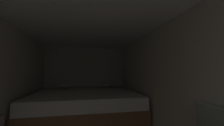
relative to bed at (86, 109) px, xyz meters
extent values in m
cube|color=beige|center=(0.00, 1.10, 0.65)|extent=(2.65, 0.05, 2.15)
cube|color=beige|center=(1.30, -1.32, 0.65)|extent=(0.05, 4.78, 2.15)
cube|color=white|center=(0.00, -1.32, 1.75)|extent=(2.65, 4.78, 0.05)
cube|color=brown|center=(0.00, -0.01, -0.13)|extent=(2.43, 2.07, 0.59)
cube|color=white|center=(0.00, -0.01, 0.29)|extent=(2.39, 2.03, 0.25)
ellipsoid|color=white|center=(-0.55, 0.81, 0.50)|extent=(0.48, 0.33, 0.17)
ellipsoid|color=white|center=(0.55, 0.81, 0.50)|extent=(0.48, 0.33, 0.17)
camera|label=1|loc=(-0.04, -3.53, 0.91)|focal=22.19mm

